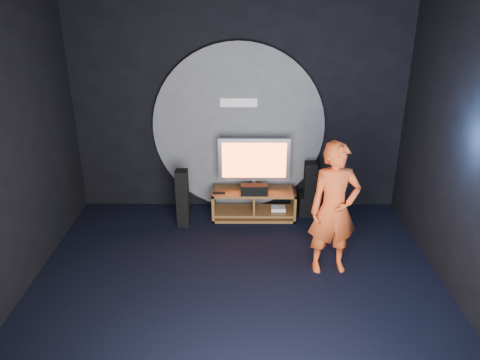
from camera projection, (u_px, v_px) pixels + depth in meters
name	position (u px, v px, depth m)	size (l,w,h in m)	color
floor	(237.00, 300.00, 5.37)	(5.00, 5.00, 0.00)	black
back_wall	(239.00, 99.00, 6.98)	(5.00, 0.04, 3.50)	black
front_wall	(230.00, 328.00, 2.39)	(5.00, 0.04, 3.50)	black
wall_disc_panel	(239.00, 129.00, 7.11)	(2.60, 0.11, 2.60)	#515156
media_console	(254.00, 205.00, 7.18)	(1.26, 0.45, 0.45)	brown
tv	(254.00, 162.00, 6.97)	(1.07, 0.22, 0.80)	#B8B7BF
center_speaker	(254.00, 190.00, 6.92)	(0.40, 0.15, 0.15)	black
remote	(219.00, 193.00, 6.97)	(0.18, 0.05, 0.02)	black
tower_speaker_left	(183.00, 198.00, 6.85)	(0.18, 0.19, 0.88)	black
tower_speaker_right	(310.00, 189.00, 7.15)	(0.18, 0.19, 0.88)	black
subwoofer	(308.00, 204.00, 7.30)	(0.29, 0.29, 0.32)	black
player	(334.00, 209.00, 5.63)	(0.62, 0.40, 1.69)	#E24F1E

